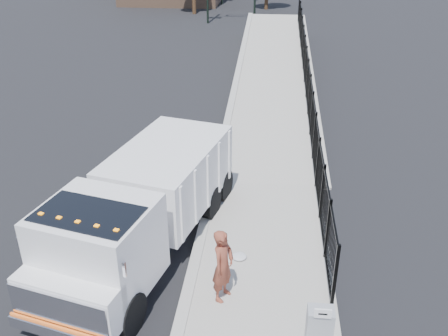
{
  "coord_description": "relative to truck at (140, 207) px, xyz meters",
  "views": [
    {
      "loc": [
        1.88,
        -11.37,
        8.67
      ],
      "look_at": [
        0.54,
        2.0,
        1.7
      ],
      "focal_mm": 40.0,
      "sensor_mm": 36.0,
      "label": 1
    }
  ],
  "objects": [
    {
      "name": "sidewalk",
      "position": [
        3.44,
        -1.82,
        -1.48
      ],
      "size": [
        3.55,
        12.0,
        0.12
      ],
      "primitive_type": "cube",
      "color": "#9E998E",
      "rests_on": "ground"
    },
    {
      "name": "ramp",
      "position": [
        3.64,
        16.18,
        -1.54
      ],
      "size": [
        3.95,
        24.06,
        3.19
      ],
      "primitive_type": "cube",
      "rotation": [
        0.06,
        0.0,
        0.0
      ],
      "color": "#9E998E",
      "rests_on": "ground"
    },
    {
      "name": "iron_fence",
      "position": [
        5.06,
        12.18,
        -0.64
      ],
      "size": [
        0.1,
        28.0,
        1.8
      ],
      "primitive_type": "cube",
      "color": "black",
      "rests_on": "ground"
    },
    {
      "name": "utility_cabinet",
      "position": [
        4.61,
        -3.28,
        -0.79
      ],
      "size": [
        0.55,
        0.4,
        1.25
      ],
      "primitive_type": "cube",
      "color": "gray",
      "rests_on": "sidewalk"
    },
    {
      "name": "arrow_sign",
      "position": [
        4.61,
        -3.5,
        -0.06
      ],
      "size": [
        0.35,
        0.04,
        0.22
      ],
      "primitive_type": "cube",
      "color": "white",
      "rests_on": "utility_cabinet"
    },
    {
      "name": "ground",
      "position": [
        1.51,
        0.18,
        -1.54
      ],
      "size": [
        120.0,
        120.0,
        0.0
      ],
      "primitive_type": "plane",
      "color": "black",
      "rests_on": "ground"
    },
    {
      "name": "debris",
      "position": [
        2.7,
        -0.11,
        -1.37
      ],
      "size": [
        0.42,
        0.42,
        0.1
      ],
      "primitive_type": "ellipsoid",
      "color": "silver",
      "rests_on": "sidewalk"
    },
    {
      "name": "curb",
      "position": [
        1.51,
        -1.82,
        -1.46
      ],
      "size": [
        0.3,
        12.0,
        0.16
      ],
      "primitive_type": "cube",
      "color": "#ADAAA3",
      "rests_on": "ground"
    },
    {
      "name": "worker",
      "position": [
        2.42,
        -1.71,
        -0.45
      ],
      "size": [
        0.7,
        0.83,
        1.94
      ],
      "primitive_type": "imported",
      "rotation": [
        0.0,
        0.0,
        1.17
      ],
      "color": "brown",
      "rests_on": "sidewalk"
    },
    {
      "name": "truck",
      "position": [
        0.0,
        0.0,
        0.0
      ],
      "size": [
        4.38,
        8.36,
        2.74
      ],
      "rotation": [
        0.0,
        0.0,
        -0.24
      ],
      "color": "black",
      "rests_on": "ground"
    }
  ]
}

